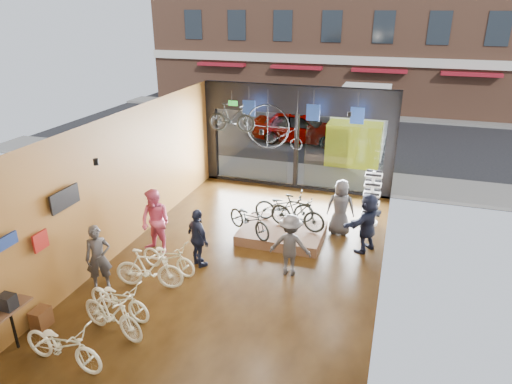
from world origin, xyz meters
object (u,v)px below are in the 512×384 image
at_px(floor_bike_0, 63,344).
at_px(floor_bike_3, 149,269).
at_px(customer_2, 198,238).
at_px(display_bike_right, 284,206).
at_px(customer_5, 367,223).
at_px(display_bike_mid, 297,213).
at_px(floor_bike_2, 119,299).
at_px(display_platform, 282,233).
at_px(street_car, 300,127).
at_px(customer_0, 98,258).
at_px(customer_4, 341,207).
at_px(sunglasses_rack, 371,198).
at_px(box_truck, 359,124).
at_px(display_bike_left, 249,219).
at_px(customer_3, 290,245).
at_px(penny_farthing, 277,129).
at_px(floor_bike_1, 112,314).
at_px(hung_bike, 232,118).
at_px(floor_bike_4, 168,257).
at_px(customer_1, 155,222).

relative_size(floor_bike_0, floor_bike_3, 1.07).
bearing_deg(customer_2, display_bike_right, -83.90).
bearing_deg(customer_5, display_bike_mid, -62.52).
relative_size(floor_bike_2, display_platform, 0.69).
bearing_deg(floor_bike_0, street_car, 1.36).
distance_m(customer_0, customer_4, 6.86).
bearing_deg(sunglasses_rack, display_bike_mid, -132.67).
xyz_separation_m(box_truck, floor_bike_3, (-3.61, -12.56, -0.85)).
xyz_separation_m(display_bike_left, customer_3, (1.49, -1.23, 0.06)).
bearing_deg(box_truck, customer_3, -92.76).
bearing_deg(penny_farthing, floor_bike_1, -98.61).
distance_m(floor_bike_0, customer_3, 5.54).
height_order(display_bike_mid, customer_5, customer_5).
height_order(box_truck, floor_bike_0, box_truck).
relative_size(floor_bike_1, hung_bike, 1.06).
distance_m(display_bike_left, customer_0, 4.22).
height_order(floor_bike_0, display_platform, floor_bike_0).
height_order(display_bike_mid, customer_4, customer_4).
relative_size(display_platform, customer_4, 1.41).
xyz_separation_m(floor_bike_4, customer_5, (4.70, 2.68, 0.43)).
xyz_separation_m(display_bike_left, display_bike_mid, (1.23, 0.72, 0.06)).
height_order(floor_bike_3, sunglasses_rack, sunglasses_rack).
xyz_separation_m(display_platform, customer_3, (0.68, -1.81, 0.67)).
bearing_deg(display_bike_mid, penny_farthing, 37.55).
bearing_deg(customer_5, floor_bike_1, -10.59).
height_order(display_platform, customer_2, customer_2).
height_order(customer_5, hung_bike, hung_bike).
height_order(street_car, sunglasses_rack, sunglasses_rack).
distance_m(floor_bike_1, customer_1, 3.45).
bearing_deg(customer_4, sunglasses_rack, -132.31).
bearing_deg(display_platform, floor_bike_2, -118.22).
bearing_deg(floor_bike_3, customer_3, -71.77).
xyz_separation_m(box_truck, floor_bike_4, (-3.50, -11.80, -0.93)).
distance_m(floor_bike_0, display_bike_right, 7.25).
bearing_deg(floor_bike_4, display_bike_mid, -34.05).
xyz_separation_m(penny_farthing, hung_bike, (-1.38, -0.64, 0.43)).
height_order(customer_3, penny_farthing, penny_farthing).
bearing_deg(floor_bike_2, box_truck, -5.65).
xyz_separation_m(floor_bike_0, display_bike_mid, (3.04, 6.38, 0.34)).
height_order(floor_bike_2, customer_5, customer_5).
distance_m(customer_2, customer_5, 4.63).
bearing_deg(floor_bike_1, display_bike_right, -7.28).
distance_m(street_car, hung_bike, 8.11).
bearing_deg(floor_bike_1, floor_bike_4, 14.45).
bearing_deg(customer_2, penny_farthing, -60.76).
bearing_deg(display_bike_right, customer_4, -86.68).
relative_size(box_truck, floor_bike_4, 4.23).
distance_m(box_truck, hung_bike, 7.85).
height_order(floor_bike_3, penny_farthing, penny_farthing).
xyz_separation_m(customer_2, penny_farthing, (0.66, 5.13, 1.69)).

